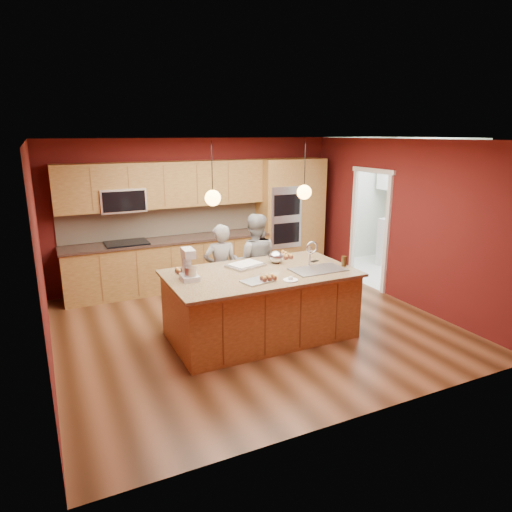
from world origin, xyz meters
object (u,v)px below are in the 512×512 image
stand_mixer (189,266)px  mixing_bowl (276,257)px  person_right (254,262)px  person_left (221,270)px  island (261,303)px

stand_mixer → mixing_bowl: (1.39, 0.21, -0.09)m
person_right → stand_mixer: 1.64m
person_left → mixing_bowl: person_left is taller
person_left → stand_mixer: size_ratio=3.56×
island → stand_mixer: 1.19m
island → mixing_bowl: (0.39, 0.31, 0.55)m
person_right → mixing_bowl: size_ratio=7.02×
stand_mixer → mixing_bowl: stand_mixer is taller
person_left → mixing_bowl: bearing=139.7°
person_left → island: bearing=109.8°
person_left → person_right: person_right is taller
island → stand_mixer: bearing=173.9°
person_left → person_right: 0.58m
island → person_left: 1.03m
stand_mixer → person_right: bearing=36.2°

